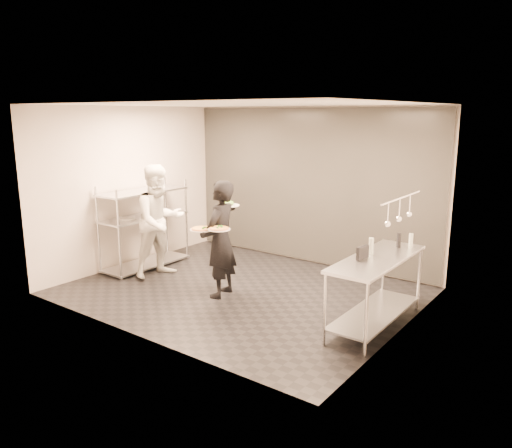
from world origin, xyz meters
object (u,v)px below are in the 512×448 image
Objects in this scene: pass_rack at (144,224)px; pizza_plate_near at (202,229)px; salad_plate at (229,204)px; waiter at (221,239)px; pizza_plate_far at (219,229)px; bottle_green at (371,246)px; chef at (160,221)px; pos_monitor at (363,253)px; prep_counter at (376,280)px; bottle_dark at (399,240)px; bottle_clear at (411,240)px.

pizza_plate_near is at bearing -16.61° from pass_rack.
waiter is at bearing -76.54° from salad_plate.
bottle_green is at bearing 16.96° from pizza_plate_far.
chef is 8.23× the size of pos_monitor.
bottle_dark reaches higher than prep_counter.
salad_plate reaches higher than pizza_plate_far.
prep_counter is at bearing 14.78° from pizza_plate_far.
chef is 3.99m from bottle_clear.
bottle_clear is at bearing 100.55° from waiter.
waiter is at bearing -157.18° from bottle_clear.
chef is at bearing -173.39° from salad_plate.
pizza_plate_near is 2.74m from bottle_dark.
pass_rack is at bearing -111.08° from waiter.
pass_rack is 8.56× the size of bottle_clear.
waiter is at bearing 60.84° from pizza_plate_near.
salad_plate is (0.07, 0.54, 0.29)m from pizza_plate_near.
pass_rack reaches higher than salad_plate.
pos_monitor reaches higher than prep_counter.
waiter is at bearing -170.38° from bottle_green.
pizza_plate_near is at bearing -164.19° from pos_monitor.
pos_monitor is at bearing -2.44° from pass_rack.
prep_counter is 7.93× the size of pos_monitor.
salad_plate is at bearing -163.59° from bottle_clear.
pizza_plate_far reaches higher than pizza_plate_near.
bottle_clear is at bearing 9.10° from pass_rack.
bottle_green is (2.25, 0.08, -0.31)m from salad_plate.
pass_rack is at bearing -176.07° from pos_monitor.
pass_rack is 2.31m from pizza_plate_far.
prep_counter is 0.83m from bottle_clear.
bottle_green is (3.62, 0.24, 0.10)m from chef.
prep_counter is at bearing -24.78° from bottle_green.
pizza_plate_near is at bearing -94.96° from chef.
pos_monitor is 0.24m from bottle_green.
chef reaches higher than bottle_clear.
prep_counter is 2.33m from waiter.
pos_monitor is (2.00, 0.38, -0.10)m from pizza_plate_far.
bottle_clear is (0.27, 0.66, -0.02)m from bottle_green.
bottle_dark is at bearing 85.17° from pos_monitor.
bottle_clear is 0.95× the size of bottle_dark.
waiter is 2.19m from pos_monitor.
chef is 1.66m from pizza_plate_far.
salad_plate is 1.36× the size of pos_monitor.
waiter is at bearing 127.04° from pizza_plate_far.
pass_rack is 7.26× the size of bottle_green.
bottle_green is at bearing -105.17° from bottle_dark.
bottle_clear reaches higher than prep_counter.
chef is 9.99× the size of bottle_clear.
chef is 6.04× the size of salad_plate.
bottle_clear is (0.28, 0.90, 0.01)m from pos_monitor.
chef reaches higher than waiter.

